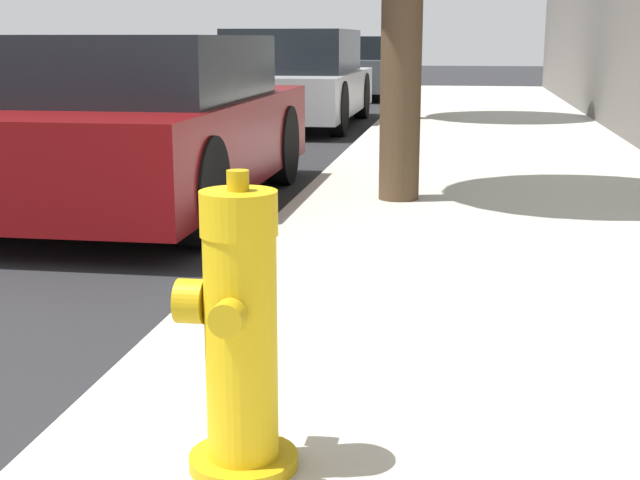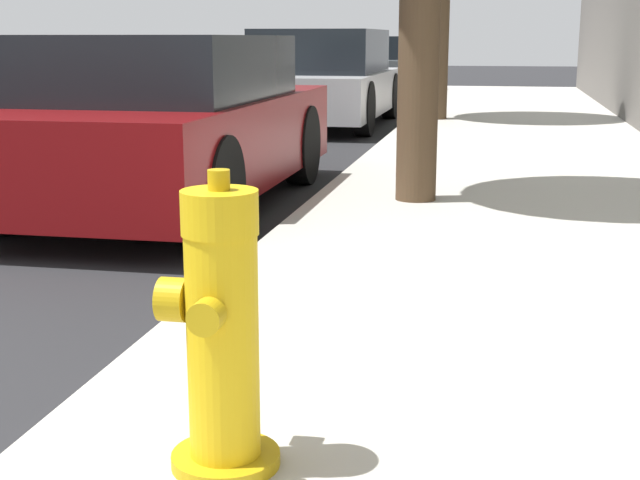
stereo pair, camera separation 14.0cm
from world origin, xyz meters
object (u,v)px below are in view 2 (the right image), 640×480
at_px(fire_hydrant, 221,335).
at_px(parked_car_mid, 324,80).
at_px(parked_car_near, 167,124).
at_px(parked_car_far, 389,67).

xyz_separation_m(fire_hydrant, parked_car_mid, (-1.84, 10.64, 0.17)).
distance_m(parked_car_near, parked_car_far, 12.98).
bearing_deg(parked_car_mid, fire_hydrant, -80.18).
height_order(fire_hydrant, parked_car_far, parked_car_far).
relative_size(fire_hydrant, parked_car_near, 0.21).
height_order(fire_hydrant, parked_car_near, parked_car_near).
xyz_separation_m(parked_car_near, parked_car_mid, (-0.09, 6.45, 0.04)).
relative_size(fire_hydrant, parked_car_far, 0.19).
xyz_separation_m(parked_car_near, parked_car_far, (0.02, 12.98, 0.00)).
relative_size(fire_hydrant, parked_car_mid, 0.19).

